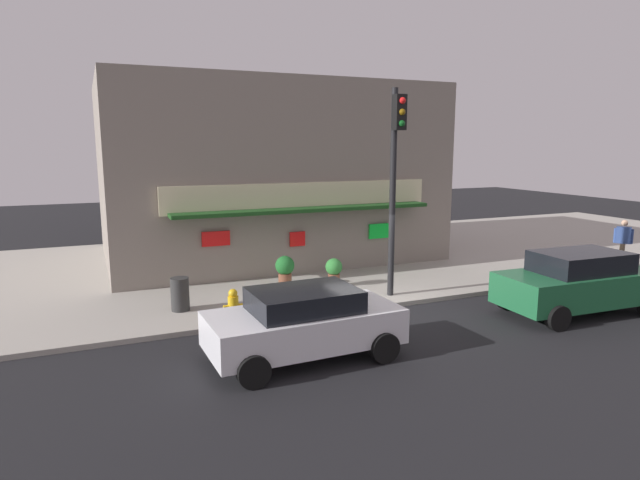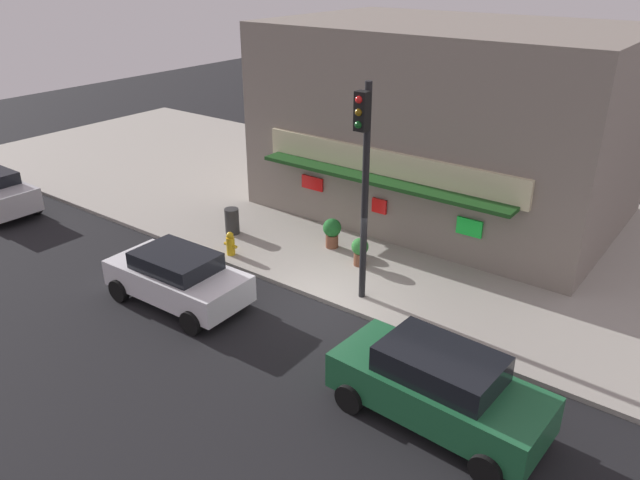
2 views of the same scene
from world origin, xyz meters
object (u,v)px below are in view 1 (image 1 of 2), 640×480
at_px(pedestrian, 623,241).
at_px(parked_car_green, 579,282).
at_px(potted_plant_by_doorway, 285,269).
at_px(potted_plant_by_window, 334,270).
at_px(fire_hydrant, 233,304).
at_px(traffic_light, 395,167).
at_px(trash_can, 180,294).
at_px(parked_car_white, 304,322).

distance_m(pedestrian, parked_car_green, 6.16).
height_order(potted_plant_by_doorway, potted_plant_by_window, potted_plant_by_doorway).
bearing_deg(fire_hydrant, pedestrian, 0.28).
xyz_separation_m(traffic_light, trash_can, (-5.85, 1.02, -3.28)).
distance_m(fire_hydrant, pedestrian, 14.07).
bearing_deg(parked_car_white, pedestrian, 12.25).
distance_m(fire_hydrant, potted_plant_by_window, 4.07).
relative_size(potted_plant_by_window, parked_car_green, 0.20).
xyz_separation_m(pedestrian, parked_car_green, (-5.43, -2.91, -0.23)).
xyz_separation_m(potted_plant_by_doorway, parked_car_green, (6.40, -5.19, 0.17)).
bearing_deg(parked_car_green, parked_car_white, 179.75).
bearing_deg(potted_plant_by_window, potted_plant_by_doorway, 159.96).
bearing_deg(traffic_light, trash_can, 170.14).
relative_size(fire_hydrant, potted_plant_by_window, 0.87).
bearing_deg(pedestrian, fire_hydrant, -179.72).
xyz_separation_m(pedestrian, potted_plant_by_window, (-10.42, 1.76, -0.45)).
bearing_deg(parked_car_green, potted_plant_by_doorway, 140.98).
distance_m(trash_can, potted_plant_by_window, 4.79).
height_order(fire_hydrant, trash_can, trash_can).
relative_size(traffic_light, potted_plant_by_doorway, 6.00).
height_order(pedestrian, parked_car_green, pedestrian).
height_order(fire_hydrant, potted_plant_by_window, potted_plant_by_window).
height_order(trash_can, parked_car_green, parked_car_green).
xyz_separation_m(potted_plant_by_doorway, parked_car_white, (-1.42, -5.15, 0.10)).
bearing_deg(potted_plant_by_window, trash_can, -172.59).
relative_size(potted_plant_by_doorway, potted_plant_by_window, 1.11).
bearing_deg(potted_plant_by_window, traffic_light, -56.02).
bearing_deg(parked_car_green, trash_can, 157.40).
bearing_deg(trash_can, parked_car_white, -64.50).
bearing_deg(parked_car_white, trash_can, 115.50).
height_order(parked_car_green, parked_car_white, parked_car_green).
xyz_separation_m(pedestrian, potted_plant_by_doorway, (-11.83, 2.28, -0.40)).
bearing_deg(parked_car_white, potted_plant_by_doorway, 74.59).
relative_size(traffic_light, pedestrian, 3.40).
relative_size(fire_hydrant, parked_car_white, 0.19).
distance_m(pedestrian, parked_car_white, 13.56).
distance_m(traffic_light, trash_can, 6.79).
relative_size(potted_plant_by_doorway, parked_car_white, 0.24).
height_order(potted_plant_by_doorway, parked_car_green, parked_car_green).
relative_size(trash_can, potted_plant_by_doorway, 0.90).
bearing_deg(parked_car_white, traffic_light, 37.35).
xyz_separation_m(trash_can, potted_plant_by_doorway, (3.34, 1.13, 0.12)).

